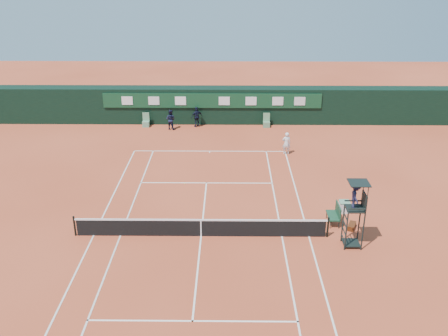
{
  "coord_description": "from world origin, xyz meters",
  "views": [
    {
      "loc": [
        1.4,
        -21.92,
        13.2
      ],
      "look_at": [
        1.1,
        6.0,
        1.2
      ],
      "focal_mm": 40.0,
      "sensor_mm": 36.0,
      "label": 1
    }
  ],
  "objects_px": {
    "tennis_net": "(201,227)",
    "umpire_chair": "(356,201)",
    "cooler": "(344,207)",
    "player": "(286,143)",
    "player_bench": "(335,213)"
  },
  "relations": [
    {
      "from": "tennis_net",
      "to": "player_bench",
      "type": "height_order",
      "value": "same"
    },
    {
      "from": "player",
      "to": "cooler",
      "type": "bearing_deg",
      "value": 103.74
    },
    {
      "from": "player_bench",
      "to": "player",
      "type": "relative_size",
      "value": 0.74
    },
    {
      "from": "umpire_chair",
      "to": "player",
      "type": "relative_size",
      "value": 2.1
    },
    {
      "from": "cooler",
      "to": "player",
      "type": "relative_size",
      "value": 0.4
    },
    {
      "from": "umpire_chair",
      "to": "cooler",
      "type": "height_order",
      "value": "umpire_chair"
    },
    {
      "from": "umpire_chair",
      "to": "player_bench",
      "type": "height_order",
      "value": "umpire_chair"
    },
    {
      "from": "cooler",
      "to": "tennis_net",
      "type": "bearing_deg",
      "value": -161.02
    },
    {
      "from": "tennis_net",
      "to": "umpire_chair",
      "type": "height_order",
      "value": "umpire_chair"
    },
    {
      "from": "tennis_net",
      "to": "cooler",
      "type": "height_order",
      "value": "tennis_net"
    },
    {
      "from": "player",
      "to": "player_bench",
      "type": "bearing_deg",
      "value": 97.69
    },
    {
      "from": "cooler",
      "to": "player",
      "type": "distance_m",
      "value": 9.04
    },
    {
      "from": "player_bench",
      "to": "cooler",
      "type": "bearing_deg",
      "value": 59.21
    },
    {
      "from": "tennis_net",
      "to": "cooler",
      "type": "distance_m",
      "value": 8.26
    },
    {
      "from": "player_bench",
      "to": "player",
      "type": "xyz_separation_m",
      "value": [
        -1.55,
        10.01,
        0.22
      ]
    }
  ]
}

